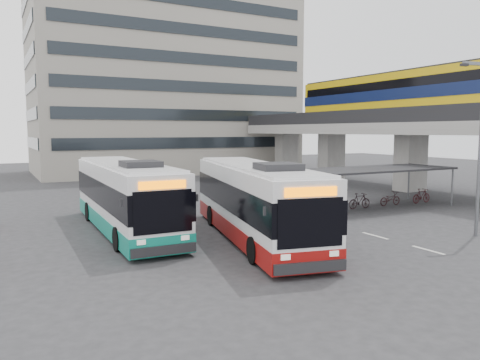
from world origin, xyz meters
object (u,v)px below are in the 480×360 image
lamp_post (479,138)px  pedestrian (190,217)px  bus_main (254,202)px  bus_teal (125,197)px

lamp_post → pedestrian: bearing=159.3°
bus_main → lamp_post: (9.30, -4.40, 2.85)m
bus_main → pedestrian: bearing=144.0°
pedestrian → lamp_post: bearing=-112.2°
bus_teal → lamp_post: bearing=-30.9°
bus_main → bus_teal: (-4.70, 4.47, -0.02)m
bus_main → pedestrian: size_ratio=7.89×
bus_main → pedestrian: bus_main is taller
bus_teal → lamp_post: lamp_post is taller
lamp_post → bus_main: bearing=164.8°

